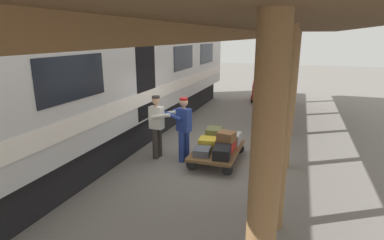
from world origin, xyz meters
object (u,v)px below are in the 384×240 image
(train_car, at_px, (100,77))
(suitcase_yellow_case, at_px, (208,143))
(suitcase_gray_aluminum, at_px, (231,138))
(baggage_tug, at_px, (264,89))
(luggage_cart, at_px, (217,151))
(suitcase_olive_duffel, at_px, (214,131))
(suitcase_slate_roller, at_px, (202,151))
(suitcase_tan_vintage, at_px, (213,137))
(suitcase_black_hardshell, at_px, (222,152))
(porter_in_overalls, at_px, (183,127))
(suitcase_brown_leather, at_px, (226,137))
(suitcase_red_plastic, at_px, (227,146))
(porter_by_door, at_px, (157,125))

(train_car, relative_size, suitcase_yellow_case, 36.36)
(suitcase_gray_aluminum, height_order, baggage_tug, baggage_tug)
(luggage_cart, distance_m, suitcase_olive_duffel, 0.66)
(suitcase_slate_roller, distance_m, suitcase_yellow_case, 0.53)
(suitcase_tan_vintage, height_order, suitcase_gray_aluminum, suitcase_gray_aluminum)
(suitcase_olive_duffel, bearing_deg, luggage_cart, 114.33)
(suitcase_yellow_case, bearing_deg, suitcase_gray_aluminum, -133.97)
(suitcase_black_hardshell, xyz_separation_m, porter_in_overalls, (1.11, -0.27, 0.45))
(suitcase_slate_roller, xyz_separation_m, baggage_tug, (-0.49, -8.78, 0.20))
(train_car, height_order, baggage_tug, train_car)
(suitcase_slate_roller, distance_m, suitcase_brown_leather, 0.78)
(train_car, height_order, suitcase_brown_leather, train_car)
(suitcase_tan_vintage, relative_size, suitcase_red_plastic, 0.96)
(train_car, bearing_deg, luggage_cart, 176.48)
(suitcase_red_plastic, bearing_deg, baggage_tug, -89.88)
(suitcase_olive_duffel, bearing_deg, train_car, 4.54)
(suitcase_tan_vintage, distance_m, suitcase_gray_aluminum, 0.51)
(luggage_cart, distance_m, suitcase_red_plastic, 0.30)
(suitcase_red_plastic, xyz_separation_m, baggage_tug, (0.02, -8.25, 0.17))
(suitcase_red_plastic, bearing_deg, train_car, -3.29)
(suitcase_brown_leather, bearing_deg, train_car, -3.17)
(suitcase_gray_aluminum, height_order, suitcase_olive_duffel, suitcase_olive_duffel)
(train_car, height_order, suitcase_yellow_case, train_car)
(porter_in_overalls, bearing_deg, suitcase_red_plastic, -167.16)
(suitcase_olive_duffel, distance_m, porter_in_overalls, 1.01)
(suitcase_black_hardshell, bearing_deg, suitcase_red_plastic, -90.00)
(suitcase_brown_leather, xyz_separation_m, baggage_tug, (-0.00, -8.24, -0.07))
(train_car, bearing_deg, porter_in_overalls, 170.23)
(train_car, relative_size, suitcase_tan_vintage, 33.03)
(suitcase_tan_vintage, bearing_deg, porter_in_overalls, 52.38)
(suitcase_tan_vintage, height_order, suitcase_black_hardshell, suitcase_black_hardshell)
(train_car, bearing_deg, suitcase_red_plastic, 176.71)
(porter_in_overalls, bearing_deg, suitcase_black_hardshell, 166.12)
(suitcase_brown_leather, bearing_deg, suitcase_red_plastic, 153.58)
(suitcase_tan_vintage, distance_m, suitcase_slate_roller, 1.06)
(porter_by_door, bearing_deg, baggage_tug, -102.07)
(porter_in_overalls, bearing_deg, suitcase_gray_aluminum, -144.90)
(luggage_cart, bearing_deg, suitcase_olive_duffel, -65.67)
(suitcase_red_plastic, distance_m, suitcase_black_hardshell, 0.53)
(train_car, relative_size, porter_in_overalls, 9.90)
(train_car, bearing_deg, porter_by_door, 166.25)
(suitcase_tan_vintage, height_order, suitcase_yellow_case, suitcase_yellow_case)
(train_car, distance_m, porter_by_door, 2.38)
(porter_by_door, bearing_deg, suitcase_tan_vintage, -148.97)
(suitcase_olive_duffel, bearing_deg, suitcase_black_hardshell, 115.07)
(train_car, relative_size, suitcase_red_plastic, 31.84)
(train_car, relative_size, porter_by_door, 9.90)
(porter_by_door, bearing_deg, suitcase_slate_roller, 169.25)
(luggage_cart, height_order, porter_in_overalls, porter_in_overalls)
(suitcase_slate_roller, bearing_deg, luggage_cart, -115.75)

